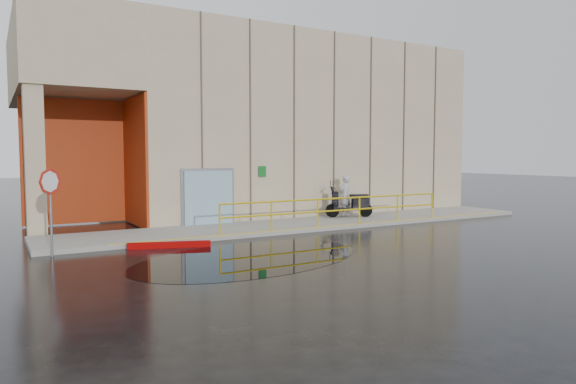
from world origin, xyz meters
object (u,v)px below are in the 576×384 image
object	(u,v)px
person	(345,196)
red_curb	(170,245)
scooter	(350,196)
stop_sign	(50,192)

from	to	relation	value
person	red_curb	world-z (taller)	person
scooter	stop_sign	distance (m)	11.86
stop_sign	red_curb	world-z (taller)	stop_sign
scooter	stop_sign	bearing A→B (deg)	-146.75
stop_sign	red_curb	size ratio (longest dim) A/B	0.99
person	scooter	distance (m)	0.35
person	scooter	xyz separation A→B (m)	(-0.02, -0.35, 0.01)
person	stop_sign	size ratio (longest dim) A/B	0.73
person	scooter	world-z (taller)	person
red_curb	person	bearing A→B (deg)	18.46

